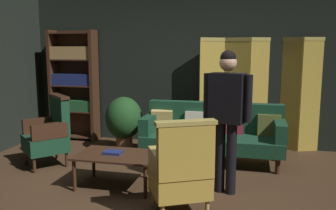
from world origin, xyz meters
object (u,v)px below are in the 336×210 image
folding_screen (261,92)px  armchair_wing_left (49,133)px  velvet_couch (213,132)px  coffee_table (117,158)px  standing_figure (227,109)px  book_navy_cloth (113,152)px  armchair_gilt_accent (181,170)px  bookshelf (74,82)px  potted_plant (124,120)px

folding_screen → armchair_wing_left: folding_screen is taller
armchair_wing_left → velvet_couch: bearing=18.7°
coffee_table → standing_figure: standing_figure is taller
folding_screen → book_navy_cloth: bearing=-129.1°
velvet_couch → armchair_gilt_accent: (-0.10, -1.95, 0.03)m
armchair_gilt_accent → book_navy_cloth: 1.16m
bookshelf → velvet_couch: size_ratio=0.97×
velvet_couch → coffee_table: bearing=-127.5°
coffee_table → armchair_wing_left: 1.41m
standing_figure → armchair_wing_left: bearing=170.6°
armchair_wing_left → potted_plant: (0.80, 0.99, 0.04)m
armchair_gilt_accent → book_navy_cloth: armchair_gilt_accent is taller
bookshelf → armchair_gilt_accent: bearing=-45.9°
bookshelf → folding_screen: bearing=2.4°
bookshelf → velvet_couch: bearing=-15.3°
folding_screen → potted_plant: bearing=-163.3°
standing_figure → potted_plant: 2.36m
armchair_wing_left → bookshelf: bearing=104.0°
velvet_couch → bookshelf: bearing=164.7°
potted_plant → book_navy_cloth: size_ratio=4.15×
coffee_table → armchair_wing_left: bearing=156.3°
standing_figure → potted_plant: (-1.82, 1.43, -0.50)m
coffee_table → potted_plant: bearing=107.4°
armchair_wing_left → potted_plant: size_ratio=1.13×
book_navy_cloth → bookshelf: bearing=127.7°
bookshelf → armchair_wing_left: (0.38, -1.52, -0.60)m
velvet_couch → potted_plant: size_ratio=2.31×
folding_screen → coffee_table: (-1.75, -2.23, -0.61)m
coffee_table → armchair_gilt_accent: bearing=-32.6°
coffee_table → velvet_couch: bearing=52.5°
folding_screen → potted_plant: (-2.24, -0.67, -0.46)m
velvet_couch → book_navy_cloth: bearing=-129.1°
armchair_gilt_accent → standing_figure: size_ratio=0.61×
armchair_gilt_accent → potted_plant: size_ratio=1.13×
bookshelf → standing_figure: bookshelf is taller
armchair_gilt_accent → book_navy_cloth: (-0.99, 0.60, -0.05)m
armchair_gilt_accent → folding_screen: bearing=73.9°
coffee_table → armchair_wing_left: size_ratio=0.96×
coffee_table → folding_screen: bearing=51.8°
folding_screen → coffee_table: 2.90m
armchair_wing_left → potted_plant: bearing=51.3°
standing_figure → potted_plant: standing_figure is taller
armchair_wing_left → standing_figure: size_ratio=0.61×
velvet_couch → potted_plant: bearing=172.2°
velvet_couch → book_navy_cloth: (-1.09, -1.35, -0.02)m
folding_screen → armchair_wing_left: size_ratio=2.02×
bookshelf → coffee_table: bookshelf is taller
armchair_wing_left → standing_figure: standing_figure is taller
armchair_gilt_accent → bookshelf: bearing=134.1°
armchair_gilt_accent → standing_figure: (0.39, 0.73, 0.54)m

